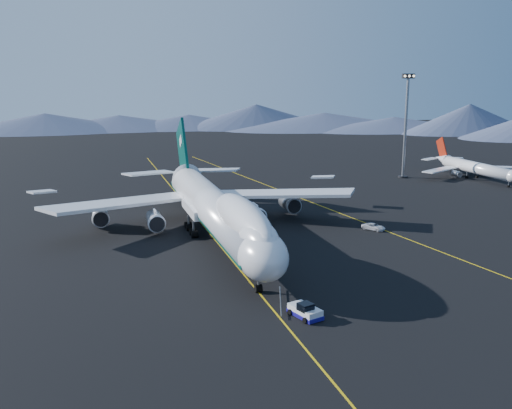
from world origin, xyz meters
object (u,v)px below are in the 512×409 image
object	(u,v)px
boeing_747	(214,207)
second_jet	(473,167)
service_van	(374,227)
floodlight_mast	(406,126)
pushback_tug	(305,312)

from	to	relation	value
boeing_747	second_jet	world-z (taller)	boeing_747
service_van	floodlight_mast	bearing A→B (deg)	21.03
boeing_747	pushback_tug	size ratio (longest dim) A/B	14.70
boeing_747	service_van	distance (m)	30.53
pushback_tug	boeing_747	bearing A→B (deg)	77.81
boeing_747	pushback_tug	world-z (taller)	boeing_747
second_jet	service_van	distance (m)	69.11
pushback_tug	floodlight_mast	world-z (taller)	floodlight_mast
pushback_tug	service_van	world-z (taller)	pushback_tug
service_van	floodlight_mast	xyz separation A→B (m)	(35.86, 49.76, 14.13)
boeing_747	pushback_tug	bearing A→B (deg)	-85.20
pushback_tug	floodlight_mast	xyz separation A→B (m)	(62.86, 83.32, 14.14)
boeing_747	pushback_tug	distance (m)	36.26
floodlight_mast	pushback_tug	bearing A→B (deg)	-127.03
pushback_tug	floodlight_mast	size ratio (longest dim) A/B	0.17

